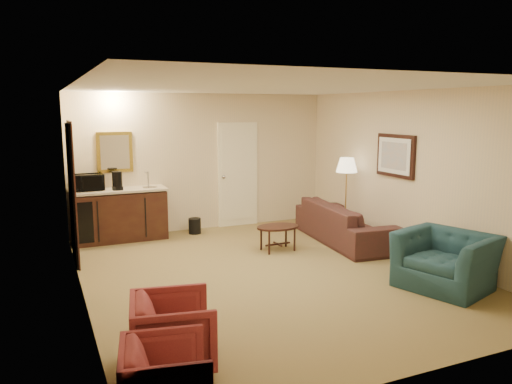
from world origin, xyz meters
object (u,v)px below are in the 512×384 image
Objects in this scene: floor_lamp at (346,197)px; sofa at (345,216)px; teal_armchair at (446,251)px; rose_chair_near at (173,328)px; coffee_table at (278,238)px; microwave at (88,181)px; coffee_maker at (117,181)px; waste_bin at (195,226)px; wetbar_cabinet at (120,215)px; rose_chair_far at (166,377)px.

sofa is at bearing -123.66° from floor_lamp.
teal_armchair reaches higher than rose_chair_near.
microwave is at bearing 147.23° from coffee_table.
microwave reaches higher than teal_armchair.
rose_chair_near is 1.44× the size of microwave.
coffee_maker is at bearing -18.32° from microwave.
coffee_table is 1.89m from waste_bin.
microwave reaches higher than coffee_table.
wetbar_cabinet is at bearing -158.36° from teal_armchair.
rose_chair_far is 5.45m from coffee_maker.
sofa is 3.23× the size of coffee_table.
rose_chair_far is at bearing -79.08° from coffee_maker.
wetbar_cabinet is 3.98m from sofa.
floor_lamp is 4.53× the size of coffee_maker.
coffee_maker is at bearing 71.51° from sofa.
coffee_table is 2.26× the size of coffee_maker.
rose_chair_near is at bearing -130.14° from coffee_table.
wetbar_cabinet is at bearing 7.32° from rose_chair_near.
teal_armchair is at bearing -97.05° from floor_lamp.
wetbar_cabinet is 1.47× the size of teal_armchair.
sofa reaches higher than rose_chair_near.
sofa is 1.61× the size of floor_lamp.
sofa is 7.31× the size of coffee_maker.
teal_armchair is at bearing -63.23° from coffee_table.
teal_armchair is 3.49× the size of coffee_maker.
wetbar_cabinet is 5.43m from teal_armchair.
rose_chair_far is 5.56m from microwave.
teal_armchair is 4.63m from waste_bin.
teal_armchair reaches higher than wetbar_cabinet.
sofa reaches higher than coffee_table.
rose_chair_far is at bearing -109.01° from waste_bin.
rose_chair_far is 4.64m from coffee_table.
microwave is (-4.00, 4.22, 0.61)m from teal_armchair.
coffee_table is at bearing -165.79° from floor_lamp.
floor_lamp is 4.58m from microwave.
rose_chair_far is at bearing -126.68° from coffee_table.
coffee_table is 2.50× the size of waste_bin.
sofa is 8.10× the size of waste_bin.
coffee_maker is at bearing 179.86° from waste_bin.
teal_armchair is 0.77× the size of floor_lamp.
rose_chair_near is at bearing 133.79° from sofa.
microwave is (0.00, 5.50, 0.76)m from rose_chair_far.
rose_chair_far is 1.30× the size of microwave.
wetbar_cabinet is 5.13× the size of coffee_maker.
microwave is (-4.10, 1.76, 0.64)m from sofa.
coffee_maker is at bearing -157.70° from teal_armchair.
rose_chair_near is at bearing -93.15° from wetbar_cabinet.
rose_chair_far is 5.68m from waste_bin.
rose_chair_near reaches higher than coffee_table.
waste_bin is (-2.50, 1.25, -0.58)m from floor_lamp.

